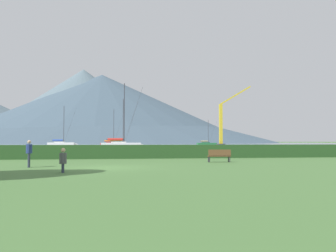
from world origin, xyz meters
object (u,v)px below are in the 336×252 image
at_px(park_bench_near_path, 219,155).
at_px(dock_crane, 223,127).
at_px(sailboat_slip_3, 121,145).
at_px(sailboat_slip_6, 207,144).
at_px(person_seated_viewer, 63,159).
at_px(person_standing_walker, 29,151).
at_px(sailboat_slip_1, 112,144).
at_px(sailboat_slip_10, 121,145).
at_px(sailboat_slip_2, 62,144).

xyz_separation_m(park_bench_near_path, dock_crane, (21.37, 68.12, 4.99)).
bearing_deg(sailboat_slip_3, dock_crane, 23.03).
bearing_deg(sailboat_slip_6, person_seated_viewer, -111.90).
bearing_deg(dock_crane, person_standing_walker, -115.62).
bearing_deg(sailboat_slip_1, person_seated_viewer, -86.47).
relative_size(park_bench_near_path, person_seated_viewer, 1.38).
distance_m(sailboat_slip_1, park_bench_near_path, 80.78).
bearing_deg(park_bench_near_path, sailboat_slip_10, 99.79).
height_order(sailboat_slip_2, sailboat_slip_3, sailboat_slip_2).
distance_m(sailboat_slip_6, person_standing_walker, 92.68).
relative_size(sailboat_slip_2, dock_crane, 0.68).
distance_m(sailboat_slip_1, sailboat_slip_10, 35.57).
xyz_separation_m(sailboat_slip_6, dock_crane, (0.50, -14.85, 4.94)).
bearing_deg(sailboat_slip_1, sailboat_slip_2, -164.85).
bearing_deg(sailboat_slip_2, sailboat_slip_6, 9.58).
distance_m(sailboat_slip_6, dock_crane, 15.66).
xyz_separation_m(sailboat_slip_3, park_bench_near_path, (6.50, -55.72, -0.16)).
relative_size(sailboat_slip_2, person_seated_viewer, 9.22).
xyz_separation_m(person_seated_viewer, dock_crane, (31.71, 75.40, 4.83)).
distance_m(sailboat_slip_6, person_seated_viewer, 95.50).
bearing_deg(person_standing_walker, sailboat_slip_6, 59.14).
bearing_deg(dock_crane, sailboat_slip_2, 167.76).
height_order(sailboat_slip_3, dock_crane, dock_crane).
height_order(sailboat_slip_1, sailboat_slip_6, sailboat_slip_1).
xyz_separation_m(sailboat_slip_1, sailboat_slip_6, (29.58, 2.67, -0.06)).
bearing_deg(park_bench_near_path, sailboat_slip_2, 107.76).
distance_m(sailboat_slip_2, sailboat_slip_3, 27.33).
bearing_deg(sailboat_slip_3, sailboat_slip_1, 94.20).
distance_m(sailboat_slip_1, person_standing_walker, 83.74).
bearing_deg(park_bench_near_path, dock_crane, 74.02).
height_order(sailboat_slip_10, person_seated_viewer, sailboat_slip_10).
distance_m(person_seated_viewer, dock_crane, 81.94).
bearing_deg(sailboat_slip_1, park_bench_near_path, -79.20).
height_order(sailboat_slip_6, park_bench_near_path, sailboat_slip_6).
distance_m(person_standing_walker, dock_crane, 79.38).
height_order(sailboat_slip_2, park_bench_near_path, sailboat_slip_2).
bearing_deg(sailboat_slip_10, park_bench_near_path, -83.79).
bearing_deg(park_bench_near_path, sailboat_slip_3, 98.09).
bearing_deg(person_standing_walker, person_seated_viewer, -66.59).
bearing_deg(person_seated_viewer, park_bench_near_path, 27.54).
bearing_deg(sailboat_slip_6, sailboat_slip_1, -177.67).
xyz_separation_m(sailboat_slip_3, person_seated_viewer, (-3.85, -63.00, -0.01)).
height_order(person_seated_viewer, person_standing_walker, person_standing_walker).
relative_size(sailboat_slip_1, person_seated_viewer, 8.79).
distance_m(sailboat_slip_1, dock_crane, 32.82).
bearing_deg(dock_crane, sailboat_slip_6, 91.93).
bearing_deg(dock_crane, park_bench_near_path, -107.41).
bearing_deg(sailboat_slip_10, person_seated_viewer, -96.29).
bearing_deg(person_seated_viewer, sailboat_slip_1, 81.33).
xyz_separation_m(sailboat_slip_1, sailboat_slip_2, (-14.04, -2.62, 0.07)).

